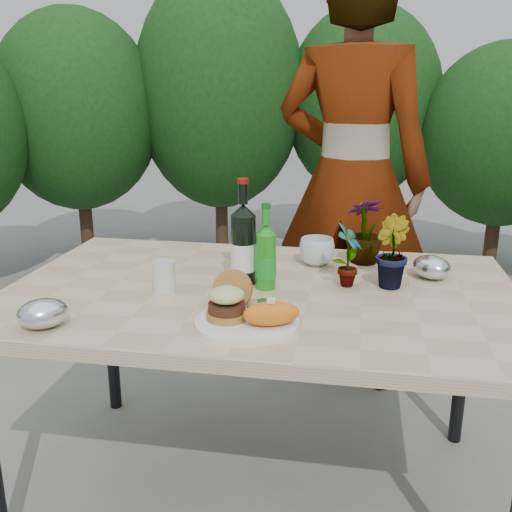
% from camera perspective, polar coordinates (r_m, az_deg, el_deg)
% --- Properties ---
extents(ground, '(80.00, 80.00, 0.00)m').
position_cam_1_polar(ground, '(2.18, 0.40, -22.17)').
color(ground, slate).
rests_on(ground, ground).
extents(patio_table, '(1.60, 1.00, 0.75)m').
position_cam_1_polar(patio_table, '(1.82, 0.44, -4.94)').
color(patio_table, tan).
rests_on(patio_table, ground).
extents(shrub_hedge, '(6.88, 5.10, 2.23)m').
position_cam_1_polar(shrub_hedge, '(3.23, 12.12, 12.53)').
color(shrub_hedge, '#382316').
rests_on(shrub_hedge, ground).
extents(dinner_plate, '(0.28, 0.28, 0.01)m').
position_cam_1_polar(dinner_plate, '(1.53, -0.89, -6.66)').
color(dinner_plate, white).
rests_on(dinner_plate, patio_table).
extents(burger_stack, '(0.11, 0.16, 0.11)m').
position_cam_1_polar(burger_stack, '(1.54, -2.79, -4.42)').
color(burger_stack, '#B7722D').
rests_on(burger_stack, dinner_plate).
extents(sweet_potato, '(0.17, 0.12, 0.06)m').
position_cam_1_polar(sweet_potato, '(1.49, 1.54, -5.77)').
color(sweet_potato, orange).
rests_on(sweet_potato, dinner_plate).
extents(grilled_veg, '(0.08, 0.05, 0.03)m').
position_cam_1_polar(grilled_veg, '(1.61, 0.34, -4.75)').
color(grilled_veg, olive).
rests_on(grilled_veg, dinner_plate).
extents(wine_bottle, '(0.08, 0.08, 0.34)m').
position_cam_1_polar(wine_bottle, '(1.82, -1.27, 1.04)').
color(wine_bottle, black).
rests_on(wine_bottle, patio_table).
extents(sparkling_water, '(0.07, 0.07, 0.27)m').
position_cam_1_polar(sparkling_water, '(1.78, 0.99, -0.18)').
color(sparkling_water, '#1D8618').
rests_on(sparkling_water, patio_table).
extents(plastic_cup, '(0.07, 0.07, 0.09)m').
position_cam_1_polar(plastic_cup, '(1.79, -9.19, -2.00)').
color(plastic_cup, silver).
rests_on(plastic_cup, patio_table).
extents(seedling_left, '(0.11, 0.13, 0.21)m').
position_cam_1_polar(seedling_left, '(1.81, 9.19, 0.06)').
color(seedling_left, '#28581E').
rests_on(seedling_left, patio_table).
extents(seedling_mid, '(0.14, 0.15, 0.23)m').
position_cam_1_polar(seedling_mid, '(1.84, 13.29, 0.42)').
color(seedling_mid, '#23541C').
rests_on(seedling_mid, patio_table).
extents(seedling_right, '(0.18, 0.18, 0.24)m').
position_cam_1_polar(seedling_right, '(2.07, 10.87, 2.52)').
color(seedling_right, '#235E20').
rests_on(seedling_right, patio_table).
extents(blue_bowl, '(0.15, 0.15, 0.10)m').
position_cam_1_polar(blue_bowl, '(2.04, 6.11, 0.45)').
color(blue_bowl, silver).
rests_on(blue_bowl, patio_table).
extents(foil_packet_left, '(0.17, 0.17, 0.08)m').
position_cam_1_polar(foil_packet_left, '(1.61, -20.54, -5.40)').
color(foil_packet_left, silver).
rests_on(foil_packet_left, patio_table).
extents(foil_packet_right, '(0.17, 0.17, 0.08)m').
position_cam_1_polar(foil_packet_right, '(1.97, 17.12, -1.07)').
color(foil_packet_right, silver).
rests_on(foil_packet_right, patio_table).
extents(person, '(0.79, 0.61, 1.92)m').
position_cam_1_polar(person, '(2.61, 9.55, 7.49)').
color(person, '#916348').
rests_on(person, ground).
extents(terracotta_pot, '(0.17, 0.17, 0.14)m').
position_cam_1_polar(terracotta_pot, '(4.27, -16.81, -1.73)').
color(terracotta_pot, '#C05931').
rests_on(terracotta_pot, ground).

